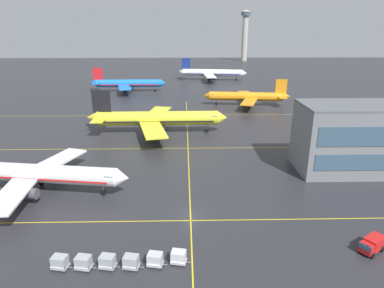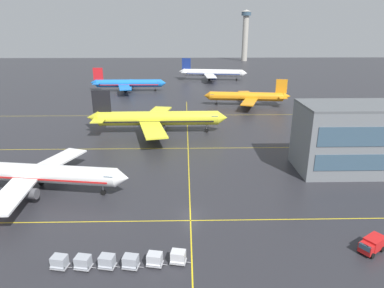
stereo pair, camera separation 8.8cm
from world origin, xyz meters
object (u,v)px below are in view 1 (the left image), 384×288
object	(u,v)px
baggage_cart_row_second	(83,262)
baggage_cart_row_rightmost	(179,257)
airliner_third_row	(247,97)
baggage_cart_row_fifth	(155,259)
airliner_second_row	(157,119)
baggage_cart_row_middle	(107,262)
baggage_cart_row_fourth	(131,262)
airliner_far_left_stand	(128,83)
airliner_front_gate	(39,174)
control_tower	(245,32)
service_truck_red_van	(372,244)
baggage_cart_row_leftmost	(60,262)
airliner_far_right_stand	(212,73)

from	to	relation	value
baggage_cart_row_second	baggage_cart_row_rightmost	xyz separation A→B (m)	(12.42, 0.80, 0.00)
airliner_third_row	baggage_cart_row_fifth	distance (m)	99.91
airliner_second_row	baggage_cart_row_fifth	size ratio (longest dim) A/B	14.43
baggage_cart_row_middle	baggage_cart_row_fourth	size ratio (longest dim) A/B	1.00
airliner_far_left_stand	baggage_cart_row_fourth	world-z (taller)	airliner_far_left_stand
airliner_front_gate	control_tower	bearing A→B (deg)	72.23
baggage_cart_row_fifth	control_tower	world-z (taller)	control_tower
service_truck_red_van	baggage_cart_row_fifth	size ratio (longest dim) A/B	1.55
service_truck_red_van	baggage_cart_row_leftmost	size ratio (longest dim) A/B	1.55
airliner_front_gate	service_truck_red_van	xyz separation A→B (m)	(53.99, -19.72, -2.54)
baggage_cart_row_leftmost	baggage_cart_row_rightmost	distance (m)	15.54
airliner_third_row	baggage_cart_row_middle	distance (m)	102.16
airliner_far_right_stand	service_truck_red_van	world-z (taller)	airliner_far_right_stand
airliner_far_right_stand	baggage_cart_row_fourth	world-z (taller)	airliner_far_right_stand
baggage_cart_row_second	baggage_cart_row_middle	xyz separation A→B (m)	(3.10, 0.09, 0.00)
airliner_far_left_stand	baggage_cart_row_leftmost	world-z (taller)	airliner_far_left_stand
service_truck_red_van	baggage_cart_row_fifth	world-z (taller)	service_truck_red_van
baggage_cart_row_fourth	control_tower	distance (m)	288.10
airliner_far_left_stand	baggage_cart_row_leftmost	size ratio (longest dim) A/B	12.78
airliner_second_row	baggage_cart_row_second	xyz separation A→B (m)	(-5.21, -59.89, -3.39)
airliner_third_row	baggage_cart_row_second	world-z (taller)	airliner_third_row
baggage_cart_row_second	airliner_far_left_stand	bearing A→B (deg)	96.21
baggage_cart_row_second	baggage_cart_row_fourth	distance (m)	6.21
airliner_second_row	airliner_third_row	distance (m)	48.99
airliner_far_left_stand	service_truck_red_van	bearing A→B (deg)	-66.86
airliner_second_row	baggage_cart_row_rightmost	distance (m)	59.62
baggage_cart_row_rightmost	control_tower	distance (m)	286.02
service_truck_red_van	baggage_cart_row_second	bearing A→B (deg)	-176.03
control_tower	airliner_front_gate	bearing A→B (deg)	-107.77
control_tower	airliner_second_row	bearing A→B (deg)	-105.97
airliner_front_gate	control_tower	world-z (taller)	control_tower
baggage_cart_row_leftmost	baggage_cart_row_fourth	bearing A→B (deg)	-0.98
baggage_cart_row_fifth	control_tower	size ratio (longest dim) A/B	0.07
baggage_cart_row_leftmost	airliner_front_gate	bearing A→B (deg)	116.77
baggage_cart_row_fourth	control_tower	size ratio (longest dim) A/B	0.07
airliner_third_row	airliner_far_right_stand	size ratio (longest dim) A/B	0.85
airliner_far_right_stand	airliner_second_row	bearing A→B (deg)	-103.32
airliner_second_row	airliner_far_left_stand	size ratio (longest dim) A/B	1.13
airliner_front_gate	airliner_far_left_stand	distance (m)	105.62
service_truck_red_van	baggage_cart_row_middle	distance (m)	36.62
service_truck_red_van	baggage_cart_row_second	distance (m)	39.72
airliner_second_row	baggage_cart_row_middle	distance (m)	59.93
airliner_second_row	control_tower	bearing A→B (deg)	74.03
airliner_far_right_stand	baggage_cart_row_rightmost	xyz separation A→B (m)	(-17.33, -162.78, -3.26)
airliner_far_left_stand	baggage_cart_row_fifth	world-z (taller)	airliner_far_left_stand
airliner_second_row	baggage_cart_row_leftmost	xyz separation A→B (m)	(-8.32, -59.76, -3.39)
airliner_far_right_stand	baggage_cart_row_rightmost	size ratio (longest dim) A/B	14.04
service_truck_red_van	control_tower	world-z (taller)	control_tower
airliner_second_row	baggage_cart_row_leftmost	bearing A→B (deg)	-97.92
baggage_cart_row_leftmost	baggage_cart_row_middle	bearing A→B (deg)	-0.37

